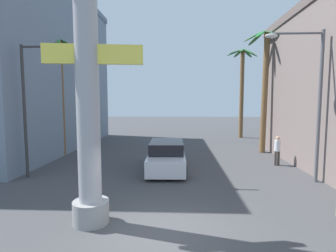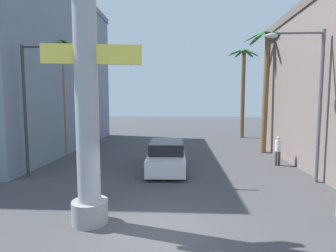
# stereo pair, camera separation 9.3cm
# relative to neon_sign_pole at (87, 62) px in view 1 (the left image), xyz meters

# --- Properties ---
(ground_plane) EXTENTS (94.13, 94.13, 0.00)m
(ground_plane) POSITION_rel_neon_sign_pole_xyz_m (2.14, 9.49, -4.87)
(ground_plane) COLOR #424244
(building_left) EXTENTS (8.53, 17.58, 12.54)m
(building_left) POSITION_rel_neon_sign_pole_xyz_m (-9.39, 12.42, 1.41)
(building_left) COLOR slate
(building_left) RESTS_ON ground
(neon_sign_pole) EXTENTS (3.19, 1.09, 10.11)m
(neon_sign_pole) POSITION_rel_neon_sign_pole_xyz_m (0.00, 0.00, 0.00)
(neon_sign_pole) COLOR #9E9EA3
(neon_sign_pole) RESTS_ON ground
(street_lamp) EXTENTS (2.62, 0.28, 6.89)m
(street_lamp) POSITION_rel_neon_sign_pole_xyz_m (8.62, 4.55, -0.67)
(street_lamp) COLOR #59595E
(street_lamp) RESTS_ON ground
(traffic_light_mast) EXTENTS (5.74, 0.32, 6.39)m
(traffic_light_mast) POSITION_rel_neon_sign_pole_xyz_m (-3.05, 4.66, -0.36)
(traffic_light_mast) COLOR #333333
(traffic_light_mast) RESTS_ON ground
(car_lead) EXTENTS (2.14, 4.94, 1.56)m
(car_lead) POSITION_rel_neon_sign_pole_xyz_m (2.00, 6.49, -4.14)
(car_lead) COLOR black
(car_lead) RESTS_ON ground
(palm_tree_far_right) EXTENTS (3.18, 3.19, 9.02)m
(palm_tree_far_right) POSITION_rel_neon_sign_pole_xyz_m (9.02, 19.51, 0.58)
(palm_tree_far_right) COLOR brown
(palm_tree_far_right) RESTS_ON ground
(palm_tree_mid_right) EXTENTS (3.08, 2.81, 8.77)m
(palm_tree_mid_right) POSITION_rel_neon_sign_pole_xyz_m (8.83, 11.73, 0.31)
(palm_tree_mid_right) COLOR brown
(palm_tree_mid_right) RESTS_ON ground
(palm_tree_mid_left) EXTENTS (2.67, 2.75, 7.91)m
(palm_tree_mid_left) POSITION_rel_neon_sign_pole_xyz_m (-5.33, 9.94, -0.12)
(palm_tree_mid_left) COLOR brown
(palm_tree_mid_left) RESTS_ON ground
(pedestrian_mid_right) EXTENTS (0.42, 0.42, 1.71)m
(pedestrian_mid_right) POSITION_rel_neon_sign_pole_xyz_m (8.41, 7.69, -3.88)
(pedestrian_mid_right) COLOR #3F3833
(pedestrian_mid_right) RESTS_ON ground
(pedestrian_far_left) EXTENTS (0.40, 0.40, 1.75)m
(pedestrian_far_left) POSITION_rel_neon_sign_pole_xyz_m (-4.31, 14.00, -3.85)
(pedestrian_far_left) COLOR #3F3833
(pedestrian_far_left) RESTS_ON ground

